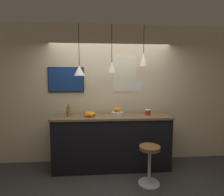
# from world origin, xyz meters

# --- Properties ---
(ground_plane) EXTENTS (14.00, 14.00, 0.00)m
(ground_plane) POSITION_xyz_m (0.00, 0.00, 0.00)
(ground_plane) COLOR #33302D
(back_wall) EXTENTS (8.00, 0.06, 2.90)m
(back_wall) POSITION_xyz_m (0.00, 1.01, 1.45)
(back_wall) COLOR beige
(back_wall) RESTS_ON ground_plane
(service_counter) EXTENTS (2.29, 0.56, 1.06)m
(service_counter) POSITION_xyz_m (0.00, 0.62, 0.53)
(service_counter) COLOR black
(service_counter) RESTS_ON ground_plane
(bar_stool) EXTENTS (0.36, 0.36, 0.66)m
(bar_stool) POSITION_xyz_m (0.59, 0.03, 0.45)
(bar_stool) COLOR #B7B7BC
(bar_stool) RESTS_ON ground_plane
(fruit_bowl) EXTENTS (0.23, 0.23, 0.16)m
(fruit_bowl) POSITION_xyz_m (0.11, 0.65, 1.12)
(fruit_bowl) COLOR beige
(fruit_bowl) RESTS_ON service_counter
(orange_pile) EXTENTS (0.22, 0.27, 0.09)m
(orange_pile) POSITION_xyz_m (-0.43, 0.62, 1.10)
(orange_pile) COLOR orange
(orange_pile) RESTS_ON service_counter
(juice_bottle) EXTENTS (0.08, 0.08, 0.24)m
(juice_bottle) POSITION_xyz_m (-0.83, 0.65, 1.16)
(juice_bottle) COLOR olive
(juice_bottle) RESTS_ON service_counter
(spread_jar) EXTENTS (0.11, 0.11, 0.11)m
(spread_jar) POSITION_xyz_m (0.72, 0.65, 1.11)
(spread_jar) COLOR red
(spread_jar) RESTS_ON service_counter
(pendant_lamp_left) EXTENTS (0.21, 0.21, 0.97)m
(pendant_lamp_left) POSITION_xyz_m (-0.62, 0.67, 1.93)
(pendant_lamp_left) COLOR black
(pendant_lamp_middle) EXTENTS (0.14, 0.14, 0.91)m
(pendant_lamp_middle) POSITION_xyz_m (0.00, 0.67, 2.00)
(pendant_lamp_middle) COLOR black
(pendant_lamp_right) EXTENTS (0.16, 0.16, 0.79)m
(pendant_lamp_right) POSITION_xyz_m (0.62, 0.67, 2.14)
(pendant_lamp_right) COLOR black
(mounted_tv) EXTENTS (0.72, 0.04, 0.51)m
(mounted_tv) POSITION_xyz_m (-0.92, 0.96, 1.76)
(mounted_tv) COLOR black
(hanging_menu_board) EXTENTS (0.24, 0.01, 0.17)m
(hanging_menu_board) POSITION_xyz_m (0.42, 0.42, 1.65)
(hanging_menu_board) COLOR silver
(wall_poster) EXTENTS (0.49, 0.01, 0.76)m
(wall_poster) POSITION_xyz_m (0.30, 0.97, 1.89)
(wall_poster) COLOR beige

